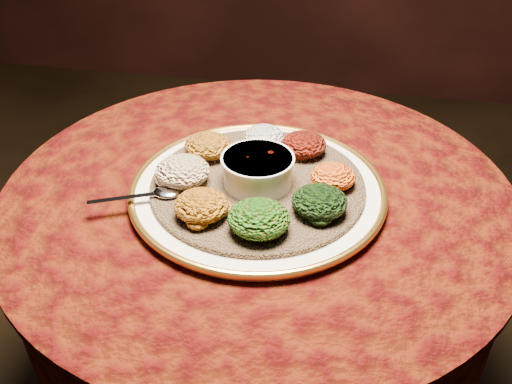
# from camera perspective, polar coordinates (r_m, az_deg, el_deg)

# --- Properties ---
(table) EXTENTS (0.96, 0.96, 0.73)m
(table) POSITION_cam_1_polar(r_m,az_deg,el_deg) (1.18, 0.20, -6.71)
(table) COLOR black
(table) RESTS_ON ground
(platter) EXTENTS (0.50, 0.50, 0.02)m
(platter) POSITION_cam_1_polar(r_m,az_deg,el_deg) (1.04, 0.16, 0.21)
(platter) COLOR white
(platter) RESTS_ON table
(injera) EXTENTS (0.41, 0.41, 0.01)m
(injera) POSITION_cam_1_polar(r_m,az_deg,el_deg) (1.04, 0.17, 0.69)
(injera) COLOR brown
(injera) RESTS_ON platter
(stew_bowl) EXTENTS (0.13, 0.13, 0.05)m
(stew_bowl) POSITION_cam_1_polar(r_m,az_deg,el_deg) (1.02, 0.17, 2.39)
(stew_bowl) COLOR silver
(stew_bowl) RESTS_ON injera
(spoon) EXTENTS (0.15, 0.08, 0.01)m
(spoon) POSITION_cam_1_polar(r_m,az_deg,el_deg) (1.01, -9.57, -0.11)
(spoon) COLOR silver
(spoon) RESTS_ON injera
(portion_ayib) EXTENTS (0.08, 0.08, 0.04)m
(portion_ayib) POSITION_cam_1_polar(r_m,az_deg,el_deg) (1.14, 0.80, 5.59)
(portion_ayib) COLOR silver
(portion_ayib) RESTS_ON injera
(portion_kitfo) EXTENTS (0.09, 0.08, 0.04)m
(portion_kitfo) POSITION_cam_1_polar(r_m,az_deg,el_deg) (1.11, 4.80, 4.78)
(portion_kitfo) COLOR black
(portion_kitfo) RESTS_ON injera
(portion_tikil) EXTENTS (0.08, 0.08, 0.04)m
(portion_tikil) POSITION_cam_1_polar(r_m,az_deg,el_deg) (1.03, 7.71, 1.57)
(portion_tikil) COLOR #BD750F
(portion_tikil) RESTS_ON injera
(portion_gomen) EXTENTS (0.09, 0.09, 0.05)m
(portion_gomen) POSITION_cam_1_polar(r_m,az_deg,el_deg) (0.96, 6.38, -0.96)
(portion_gomen) COLOR black
(portion_gomen) RESTS_ON injera
(portion_mixveg) EXTENTS (0.10, 0.10, 0.05)m
(portion_mixveg) POSITION_cam_1_polar(r_m,az_deg,el_deg) (0.91, 0.28, -2.67)
(portion_mixveg) COLOR #AB3E0B
(portion_mixveg) RESTS_ON injera
(portion_kik) EXTENTS (0.09, 0.09, 0.04)m
(portion_kik) POSITION_cam_1_polar(r_m,az_deg,el_deg) (0.95, -5.49, -1.35)
(portion_kik) COLOR #AB5C0F
(portion_kik) RESTS_ON injera
(portion_timatim) EXTENTS (0.10, 0.09, 0.05)m
(portion_timatim) POSITION_cam_1_polar(r_m,az_deg,el_deg) (1.03, -7.35, 2.09)
(portion_timatim) COLOR maroon
(portion_timatim) RESTS_ON injera
(portion_shiro) EXTENTS (0.09, 0.09, 0.04)m
(portion_shiro) POSITION_cam_1_polar(r_m,az_deg,el_deg) (1.11, -4.85, 4.64)
(portion_shiro) COLOR #A05813
(portion_shiro) RESTS_ON injera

